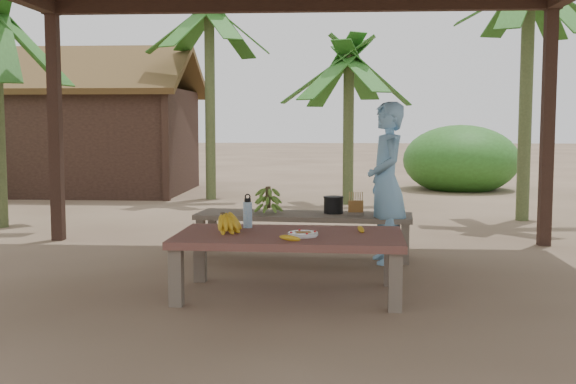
# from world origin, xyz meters

# --- Properties ---
(ground) EXTENTS (80.00, 80.00, 0.00)m
(ground) POSITION_xyz_m (0.00, 0.00, 0.00)
(ground) COLOR brown
(ground) RESTS_ON ground
(work_table) EXTENTS (1.83, 1.05, 0.50)m
(work_table) POSITION_xyz_m (0.09, -0.22, 0.43)
(work_table) COLOR brown
(work_table) RESTS_ON ground
(bench) EXTENTS (2.25, 0.80, 0.45)m
(bench) POSITION_xyz_m (0.13, 1.43, 0.39)
(bench) COLOR brown
(bench) RESTS_ON ground
(ripe_banana_bunch) EXTENTS (0.33, 0.30, 0.17)m
(ripe_banana_bunch) POSITION_xyz_m (-0.46, -0.18, 0.59)
(ripe_banana_bunch) COLOR yellow
(ripe_banana_bunch) RESTS_ON work_table
(plate) EXTENTS (0.24, 0.24, 0.04)m
(plate) POSITION_xyz_m (0.20, -0.35, 0.52)
(plate) COLOR white
(plate) RESTS_ON work_table
(loose_banana_front) EXTENTS (0.16, 0.05, 0.04)m
(loose_banana_front) POSITION_xyz_m (0.11, -0.57, 0.52)
(loose_banana_front) COLOR yellow
(loose_banana_front) RESTS_ON work_table
(loose_banana_side) EXTENTS (0.07, 0.15, 0.04)m
(loose_banana_side) POSITION_xyz_m (0.66, -0.09, 0.52)
(loose_banana_side) COLOR yellow
(loose_banana_side) RESTS_ON work_table
(water_flask) EXTENTS (0.08, 0.08, 0.29)m
(water_flask) POSITION_xyz_m (-0.29, 0.09, 0.62)
(water_flask) COLOR teal
(water_flask) RESTS_ON work_table
(green_banana_stalk) EXTENTS (0.27, 0.27, 0.29)m
(green_banana_stalk) POSITION_xyz_m (-0.24, 1.46, 0.59)
(green_banana_stalk) COLOR #598C2D
(green_banana_stalk) RESTS_ON bench
(cooking_pot) EXTENTS (0.20, 0.20, 0.17)m
(cooking_pot) POSITION_xyz_m (0.43, 1.48, 0.53)
(cooking_pot) COLOR black
(cooking_pot) RESTS_ON bench
(skewer_rack) EXTENTS (0.19, 0.10, 0.24)m
(skewer_rack) POSITION_xyz_m (0.66, 1.33, 0.57)
(skewer_rack) COLOR #A57F47
(skewer_rack) RESTS_ON bench
(woman) EXTENTS (0.47, 0.63, 1.58)m
(woman) POSITION_xyz_m (0.95, 1.20, 0.79)
(woman) COLOR #7DBAEC
(woman) RESTS_ON ground
(hut) EXTENTS (4.40, 3.43, 2.85)m
(hut) POSITION_xyz_m (-4.50, 8.00, 1.10)
(hut) COLOR black
(hut) RESTS_ON ground
(banana_plant_ne) EXTENTS (1.80, 1.80, 3.52)m
(banana_plant_ne) POSITION_xyz_m (3.08, 4.36, 3.02)
(banana_plant_ne) COLOR #596638
(banana_plant_ne) RESTS_ON ground
(banana_plant_n) EXTENTS (1.80, 1.80, 2.69)m
(banana_plant_n) POSITION_xyz_m (0.66, 6.22, 2.21)
(banana_plant_n) COLOR #596638
(banana_plant_n) RESTS_ON ground
(banana_plant_nw) EXTENTS (1.80, 1.80, 3.60)m
(banana_plant_nw) POSITION_xyz_m (-1.77, 6.83, 3.10)
(banana_plant_nw) COLOR #596638
(banana_plant_nw) RESTS_ON ground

